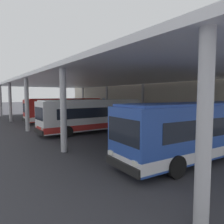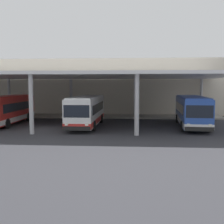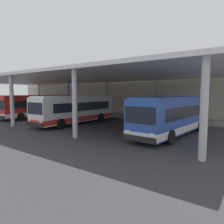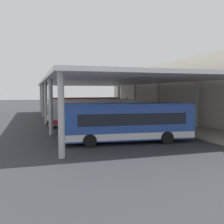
{
  "view_description": "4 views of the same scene",
  "coord_description": "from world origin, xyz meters",
  "px_view_note": "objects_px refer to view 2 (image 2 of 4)",
  "views": [
    {
      "loc": [
        21.29,
        -7.45,
        3.56
      ],
      "look_at": [
        4.17,
        4.94,
        1.85
      ],
      "focal_mm": 32.53,
      "sensor_mm": 36.0,
      "label": 1
    },
    {
      "loc": [
        8.87,
        -26.28,
        4.24
      ],
      "look_at": [
        6.68,
        3.53,
        1.45
      ],
      "focal_mm": 44.6,
      "sensor_mm": 36.0,
      "label": 2
    },
    {
      "loc": [
        20.68,
        -13.45,
        3.45
      ],
      "look_at": [
        7.98,
        4.17,
        1.43
      ],
      "focal_mm": 32.51,
      "sensor_mm": 36.0,
      "label": 3
    },
    {
      "loc": [
        34.75,
        -4.19,
        4.12
      ],
      "look_at": [
        4.49,
        5.0,
        1.63
      ],
      "focal_mm": 42.32,
      "sensor_mm": 36.0,
      "label": 4
    }
  ],
  "objects_px": {
    "bus_second_bay": "(87,111)",
    "banner_sign": "(22,103)",
    "bench_waiting": "(2,111)",
    "trash_bin": "(26,112)",
    "bus_middle_bay": "(192,111)",
    "bus_nearest_bay": "(8,109)"
  },
  "relations": [
    {
      "from": "bus_second_bay",
      "to": "bus_middle_bay",
      "type": "relative_size",
      "value": 0.99
    },
    {
      "from": "bus_second_bay",
      "to": "banner_sign",
      "type": "relative_size",
      "value": 3.3
    },
    {
      "from": "trash_bin",
      "to": "bus_middle_bay",
      "type": "bearing_deg",
      "value": -21.75
    },
    {
      "from": "bus_nearest_bay",
      "to": "bench_waiting",
      "type": "distance_m",
      "value": 9.5
    },
    {
      "from": "bus_second_bay",
      "to": "banner_sign",
      "type": "bearing_deg",
      "value": 141.59
    },
    {
      "from": "bus_second_bay",
      "to": "bench_waiting",
      "type": "relative_size",
      "value": 5.86
    },
    {
      "from": "bus_nearest_bay",
      "to": "bus_second_bay",
      "type": "bearing_deg",
      "value": -6.03
    },
    {
      "from": "banner_sign",
      "to": "bus_middle_bay",
      "type": "bearing_deg",
      "value": -20.08
    },
    {
      "from": "bus_nearest_bay",
      "to": "banner_sign",
      "type": "xyz_separation_m",
      "value": [
        -1.43,
        7.31,
        0.32
      ]
    },
    {
      "from": "trash_bin",
      "to": "banner_sign",
      "type": "height_order",
      "value": "banner_sign"
    },
    {
      "from": "bus_second_bay",
      "to": "bus_nearest_bay",
      "type": "bearing_deg",
      "value": 173.97
    },
    {
      "from": "bus_second_bay",
      "to": "bench_waiting",
      "type": "xyz_separation_m",
      "value": [
        -13.72,
        9.13,
        -0.99
      ]
    },
    {
      "from": "bus_second_bay",
      "to": "trash_bin",
      "type": "bearing_deg",
      "value": 138.69
    },
    {
      "from": "bus_middle_bay",
      "to": "bench_waiting",
      "type": "xyz_separation_m",
      "value": [
        -24.72,
        8.71,
        -0.99
      ]
    },
    {
      "from": "bus_second_bay",
      "to": "bench_waiting",
      "type": "bearing_deg",
      "value": 146.35
    },
    {
      "from": "bus_middle_bay",
      "to": "bench_waiting",
      "type": "bearing_deg",
      "value": 160.6
    },
    {
      "from": "bus_nearest_bay",
      "to": "bench_waiting",
      "type": "relative_size",
      "value": 5.89
    },
    {
      "from": "trash_bin",
      "to": "bus_second_bay",
      "type": "bearing_deg",
      "value": -41.31
    },
    {
      "from": "bus_middle_bay",
      "to": "bench_waiting",
      "type": "height_order",
      "value": "bus_middle_bay"
    },
    {
      "from": "bus_second_bay",
      "to": "bench_waiting",
      "type": "distance_m",
      "value": 16.51
    },
    {
      "from": "bus_nearest_bay",
      "to": "bench_waiting",
      "type": "height_order",
      "value": "bus_nearest_bay"
    },
    {
      "from": "bench_waiting",
      "to": "trash_bin",
      "type": "relative_size",
      "value": 1.84
    }
  ]
}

